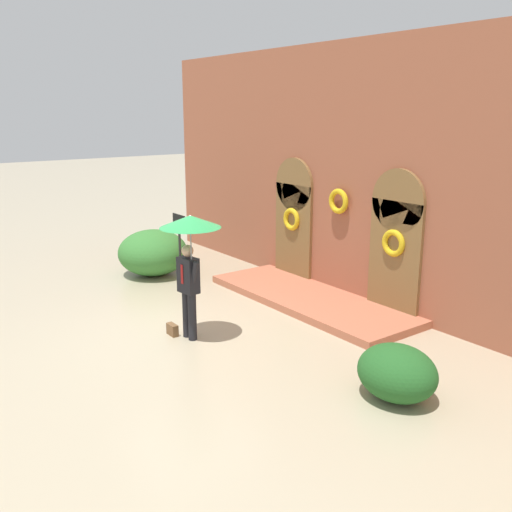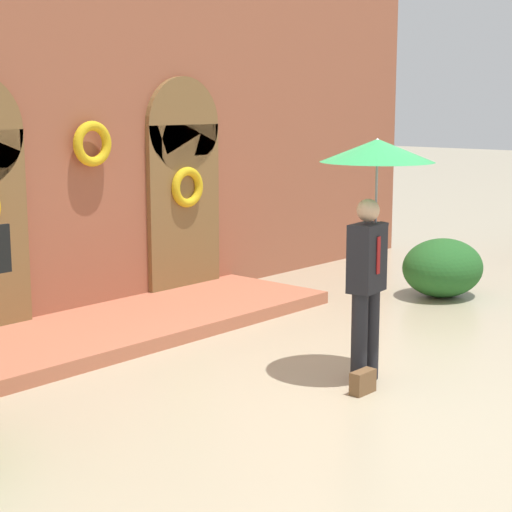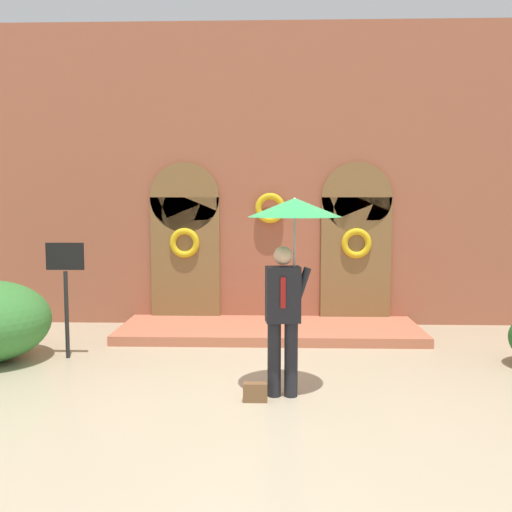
% 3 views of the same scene
% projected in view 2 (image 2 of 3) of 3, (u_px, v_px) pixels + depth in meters
% --- Properties ---
extents(ground_plane, '(80.00, 80.00, 0.00)m').
position_uv_depth(ground_plane, '(345.00, 383.00, 8.35)').
color(ground_plane, tan).
extents(building_facade, '(14.00, 2.30, 5.60)m').
position_uv_depth(building_facade, '(75.00, 104.00, 10.58)').
color(building_facade, '#9E563D').
rests_on(building_facade, ground).
extents(person_with_umbrella, '(1.10, 1.10, 2.36)m').
position_uv_depth(person_with_umbrella, '(374.00, 186.00, 8.15)').
color(person_with_umbrella, black).
rests_on(person_with_umbrella, ground).
extents(handbag, '(0.28, 0.12, 0.22)m').
position_uv_depth(handbag, '(363.00, 382.00, 8.03)').
color(handbag, brown).
rests_on(handbag, ground).
extents(shrub_right, '(1.24, 1.08, 0.82)m').
position_uv_depth(shrub_right, '(443.00, 268.00, 12.01)').
color(shrub_right, '#235B23').
rests_on(shrub_right, ground).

